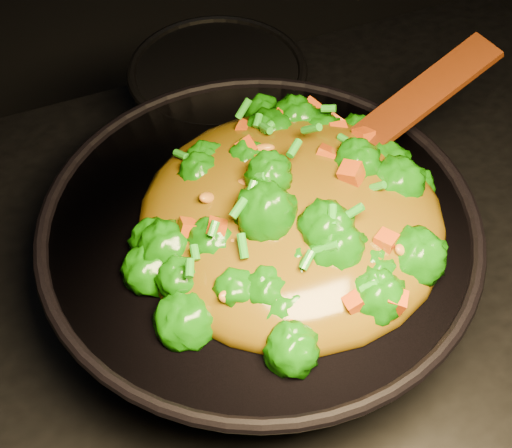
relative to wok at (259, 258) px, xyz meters
name	(u,v)px	position (x,y,z in m)	size (l,w,h in m)	color
wok	(259,258)	(0.00, 0.00, 0.00)	(0.45, 0.45, 0.13)	black
stir_fry	(293,188)	(0.03, -0.02, 0.12)	(0.32, 0.32, 0.11)	#125A06
spatula	(387,123)	(0.17, 0.04, 0.11)	(0.29, 0.04, 0.01)	#361008
back_pot	(219,104)	(0.05, 0.26, 0.00)	(0.22, 0.22, 0.13)	black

